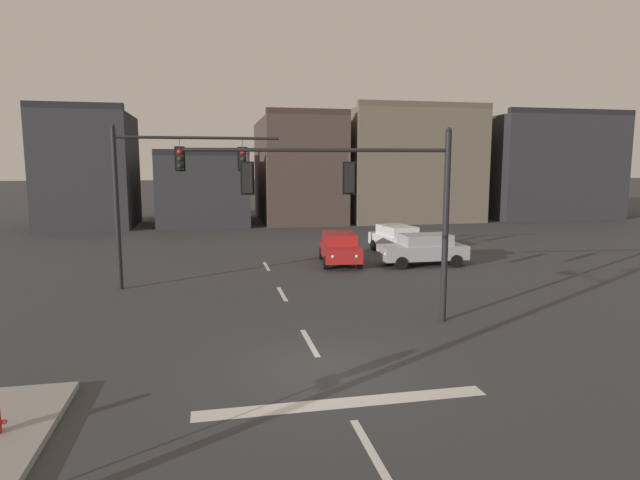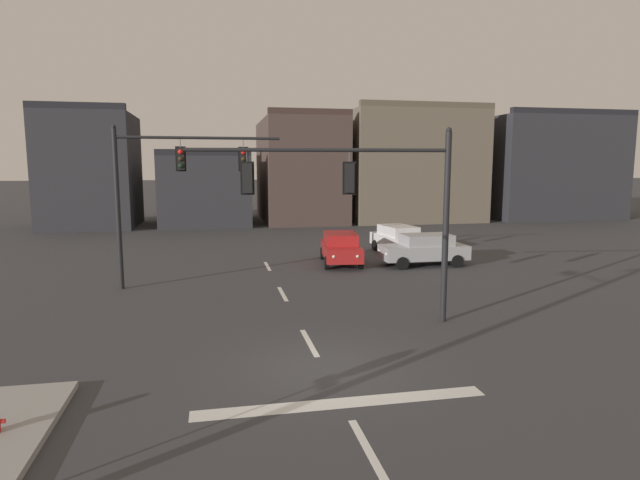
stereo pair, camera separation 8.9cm
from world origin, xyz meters
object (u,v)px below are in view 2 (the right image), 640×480
(signal_mast_near_side, at_px, (369,194))
(car_lot_farside, at_px, (341,247))
(signal_mast_far_side, at_px, (166,178))
(car_lot_middle, at_px, (424,249))
(car_lot_nearside, at_px, (399,239))

(signal_mast_near_side, relative_size, car_lot_farside, 1.78)
(signal_mast_far_side, xyz_separation_m, car_lot_farside, (8.34, 3.83, -3.69))
(signal_mast_near_side, relative_size, car_lot_middle, 1.84)
(signal_mast_far_side, height_order, car_lot_farside, signal_mast_far_side)
(car_lot_middle, bearing_deg, signal_mast_far_side, -168.72)
(car_lot_nearside, distance_m, car_lot_middle, 3.95)
(car_lot_nearside, height_order, car_lot_farside, same)
(signal_mast_far_side, height_order, car_lot_middle, signal_mast_far_side)
(car_lot_middle, bearing_deg, car_lot_nearside, 89.20)
(signal_mast_near_side, height_order, signal_mast_far_side, signal_mast_far_side)
(car_lot_farside, bearing_deg, signal_mast_far_side, -155.32)
(car_lot_nearside, bearing_deg, car_lot_middle, -90.80)
(car_lot_nearside, relative_size, car_lot_farside, 1.00)
(signal_mast_far_side, xyz_separation_m, car_lot_middle, (12.42, 2.48, -3.69))
(signal_mast_far_side, bearing_deg, car_lot_nearside, 27.25)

